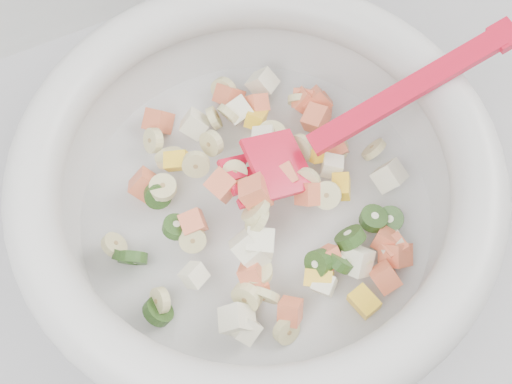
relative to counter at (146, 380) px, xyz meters
name	(u,v)px	position (x,y,z in m)	size (l,w,h in m)	color
counter	(146,380)	(0.00, 0.00, 0.00)	(2.00, 0.60, 0.90)	#A9A9AE
mixing_bowl	(257,184)	(0.18, -0.02, 0.51)	(0.46, 0.42, 0.14)	silver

